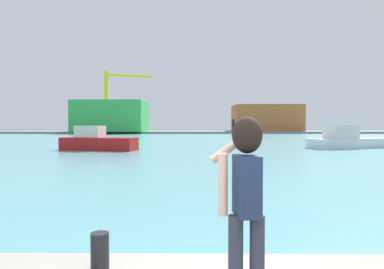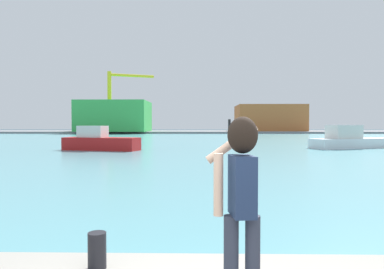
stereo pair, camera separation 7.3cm
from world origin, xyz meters
name	(u,v)px [view 1 (the left image)]	position (x,y,z in m)	size (l,w,h in m)	color
ground_plane	(197,139)	(0.00, 50.00, 0.00)	(220.00, 220.00, 0.00)	#334751
harbor_water	(197,139)	(0.00, 52.00, 0.01)	(140.00, 100.00, 0.02)	#599EA8
far_shore_dock	(197,132)	(0.00, 92.00, 0.25)	(140.00, 20.00, 0.51)	gray
person_photographer	(245,189)	(0.25, 0.76, 1.61)	(0.53, 0.55, 1.74)	#2D3342
harbor_bollard	(100,251)	(-1.32, 1.50, 0.76)	(0.21, 0.21, 0.42)	black
boat_moored	(97,141)	(-8.66, 27.44, 0.77)	(6.82, 3.41, 2.09)	#B21919
boat_moored_2	(347,140)	(13.96, 30.48, 0.76)	(8.60, 5.09, 2.15)	white
warehouse_left	(112,116)	(-21.47, 86.09, 4.29)	(17.01, 13.70, 7.57)	green
warehouse_right	(266,118)	(18.94, 93.76, 3.98)	(17.52, 13.60, 6.94)	#B26633
port_crane	(112,94)	(-21.25, 86.30, 9.86)	(11.24, 4.92, 15.07)	yellow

